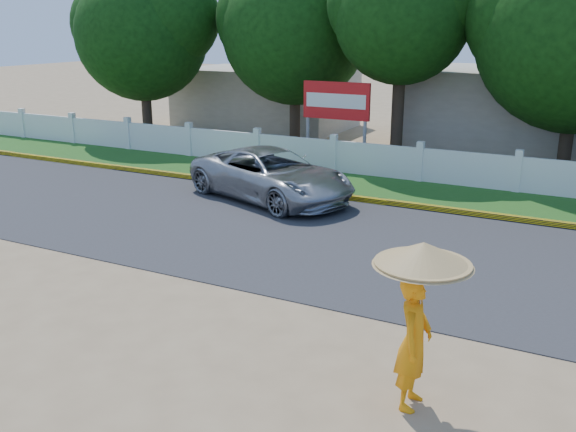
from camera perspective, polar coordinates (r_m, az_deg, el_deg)
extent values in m
plane|color=#9E8460|center=(11.35, -4.70, -8.91)|extent=(120.00, 120.00, 0.00)
cube|color=#38383A|center=(15.05, 4.38, -2.26)|extent=(60.00, 7.00, 0.02)
cube|color=#2D601E|center=(19.80, 10.36, 2.19)|extent=(60.00, 3.50, 0.03)
cube|color=yellow|center=(18.21, 8.77, 1.21)|extent=(40.00, 0.18, 0.16)
cube|color=silver|center=(21.03, 11.62, 4.47)|extent=(40.00, 0.10, 1.10)
cube|color=#B7AD99|center=(26.95, 22.06, 8.52)|extent=(10.00, 6.00, 3.20)
cube|color=#B7AD99|center=(31.87, -1.98, 10.45)|extent=(8.00, 5.00, 2.80)
imported|color=#9B9EA2|center=(18.44, -1.49, 3.67)|extent=(5.74, 4.03, 1.46)
imported|color=orange|center=(8.66, 11.12, -10.93)|extent=(0.47, 0.69, 1.85)
cylinder|color=gray|center=(8.35, 11.73, -6.64)|extent=(0.03, 0.03, 1.20)
cone|color=#AC894F|center=(8.16, 11.94, -3.32)|extent=(1.27, 1.27, 0.31)
cylinder|color=gray|center=(23.53, 1.76, 7.21)|extent=(0.12, 0.12, 2.00)
cylinder|color=gray|center=(22.68, 6.82, 6.74)|extent=(0.12, 0.12, 2.00)
cube|color=red|center=(22.90, 4.32, 10.19)|extent=(2.50, 0.12, 1.30)
cube|color=silver|center=(22.84, 4.26, 10.18)|extent=(2.25, 0.02, 0.49)
cylinder|color=#473828|center=(23.77, 9.73, 9.34)|extent=(0.44, 0.44, 3.86)
sphere|color=#154710|center=(23.58, 10.13, 17.18)|extent=(4.79, 4.79, 4.79)
cylinder|color=#473828|center=(29.36, -12.46, 9.63)|extent=(0.44, 0.44, 2.90)
sphere|color=#154710|center=(29.16, -12.84, 15.49)|extent=(5.65, 5.65, 5.65)
cylinder|color=#473828|center=(23.27, 23.56, 6.85)|extent=(0.44, 0.44, 2.90)
cylinder|color=#473828|center=(26.95, 0.62, 9.51)|extent=(0.44, 0.44, 3.00)
sphere|color=#154710|center=(26.74, 0.64, 16.17)|extent=(5.91, 5.91, 5.91)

